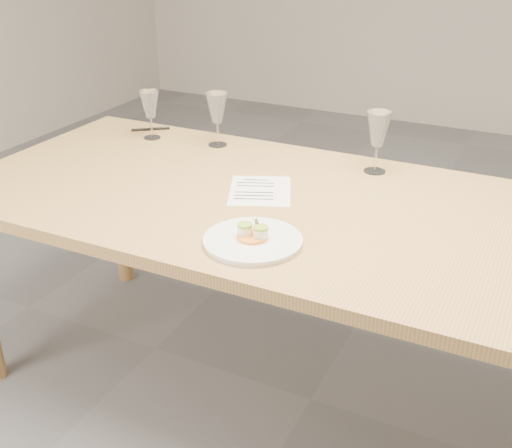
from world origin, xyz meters
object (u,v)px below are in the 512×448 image
at_px(dinner_plate, 253,240).
at_px(recipe_sheet, 260,191).
at_px(dining_table, 319,227).
at_px(wine_glass_1, 217,109).
at_px(ballpoint_pen, 151,129).
at_px(wine_glass_2, 378,130).
at_px(wine_glass_0, 150,105).

relative_size(dinner_plate, recipe_sheet, 0.89).
height_order(dining_table, wine_glass_1, wine_glass_1).
relative_size(ballpoint_pen, wine_glass_1, 0.64).
xyz_separation_m(dinner_plate, wine_glass_2, (0.14, 0.67, 0.14)).
relative_size(ballpoint_pen, wine_glass_0, 0.69).
height_order(dining_table, dinner_plate, dinner_plate).
xyz_separation_m(dining_table, wine_glass_0, (-0.84, 0.33, 0.20)).
xyz_separation_m(wine_glass_0, wine_glass_1, (0.28, 0.04, 0.01)).
relative_size(dining_table, wine_glass_0, 12.66).
xyz_separation_m(dining_table, recipe_sheet, (-0.22, 0.04, 0.07)).
xyz_separation_m(dining_table, wine_glass_2, (0.06, 0.36, 0.22)).
bearing_deg(wine_glass_0, wine_glass_2, 2.12).
relative_size(dining_table, recipe_sheet, 7.85).
bearing_deg(ballpoint_pen, recipe_sheet, -66.09).
bearing_deg(ballpoint_pen, wine_glass_0, -89.23).
relative_size(recipe_sheet, ballpoint_pen, 2.33).
distance_m(dining_table, recipe_sheet, 0.23).
xyz_separation_m(recipe_sheet, wine_glass_1, (-0.34, 0.33, 0.14)).
bearing_deg(wine_glass_1, recipe_sheet, -44.14).
relative_size(wine_glass_0, wine_glass_1, 0.93).
xyz_separation_m(wine_glass_0, wine_glass_2, (0.90, 0.03, 0.02)).
xyz_separation_m(ballpoint_pen, wine_glass_0, (0.06, -0.08, 0.13)).
relative_size(dinner_plate, wine_glass_1, 1.33).
distance_m(ballpoint_pen, wine_glass_1, 0.37).
distance_m(wine_glass_0, wine_glass_2, 0.91).
xyz_separation_m(recipe_sheet, ballpoint_pen, (-0.69, 0.38, 0.00)).
xyz_separation_m(dinner_plate, ballpoint_pen, (-0.83, 0.72, -0.01)).
bearing_deg(wine_glass_2, dining_table, -99.43).
relative_size(wine_glass_1, wine_glass_2, 0.96).
height_order(recipe_sheet, wine_glass_1, wine_glass_1).
distance_m(dining_table, wine_glass_2, 0.43).
distance_m(wine_glass_1, wine_glass_2, 0.63).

